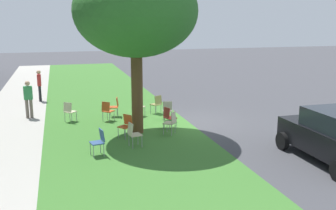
{
  "coord_description": "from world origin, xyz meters",
  "views": [
    {
      "loc": [
        -15.37,
        5.53,
        4.35
      ],
      "look_at": [
        -1.65,
        1.62,
        1.2
      ],
      "focal_mm": 41.67,
      "sensor_mm": 36.0,
      "label": 1
    }
  ],
  "objects": [
    {
      "name": "grass_verge",
      "position": [
        0.0,
        3.2,
        0.0
      ],
      "size": [
        48.0,
        6.0,
        0.01
      ],
      "primitive_type": "cube",
      "color": "#3D752D",
      "rests_on": "ground"
    },
    {
      "name": "chair_1",
      "position": [
        -0.66,
        1.3,
        0.52
      ],
      "size": [
        0.52,
        0.53,
        0.88
      ],
      "color": "#B7332D",
      "rests_on": "ground"
    },
    {
      "name": "chair_10",
      "position": [
        -1.47,
        1.44,
        0.52
      ],
      "size": [
        0.58,
        0.59,
        0.88
      ],
      "color": "beige",
      "rests_on": "ground"
    },
    {
      "name": "street_tree",
      "position": [
        -0.91,
        2.64,
        4.62
      ],
      "size": [
        4.6,
        4.6,
        6.35
      ],
      "color": "brown",
      "rests_on": "ground"
    },
    {
      "name": "chair_6",
      "position": [
        1.91,
        1.15,
        0.52
      ],
      "size": [
        0.57,
        0.56,
        0.88
      ],
      "color": "olive",
      "rests_on": "ground"
    },
    {
      "name": "pedestrian_0",
      "position": [
        2.71,
        6.85,
        0.93
      ],
      "size": [
        0.23,
        0.37,
        1.69
      ],
      "color": "#726659",
      "rests_on": "ground"
    },
    {
      "name": "parked_car",
      "position": [
        -5.69,
        -2.56,
        0.84
      ],
      "size": [
        3.7,
        1.92,
        1.65
      ],
      "color": "black",
      "rests_on": "ground"
    },
    {
      "name": "chair_5",
      "position": [
        0.55,
        1.01,
        0.52
      ],
      "size": [
        0.51,
        0.51,
        0.88
      ],
      "color": "#ADA393",
      "rests_on": "ground"
    },
    {
      "name": "pedestrian_1",
      "position": [
        6.46,
        6.52,
        0.93
      ],
      "size": [
        0.36,
        0.22,
        1.69
      ],
      "color": "black",
      "rests_on": "ground"
    },
    {
      "name": "chair_0",
      "position": [
        -3.13,
        4.37,
        0.52
      ],
      "size": [
        0.49,
        0.5,
        0.88
      ],
      "color": "#335184",
      "rests_on": "ground"
    },
    {
      "name": "chair_2",
      "position": [
        -2.62,
        3.14,
        0.52
      ],
      "size": [
        0.49,
        0.49,
        0.88
      ],
      "color": "beige",
      "rests_on": "ground"
    },
    {
      "name": "chair_9",
      "position": [
        -1.45,
        3.19,
        0.52
      ],
      "size": [
        0.58,
        0.58,
        0.88
      ],
      "color": "#C64C1E",
      "rests_on": "ground"
    },
    {
      "name": "chair_8",
      "position": [
        1.92,
        3.11,
        0.52
      ],
      "size": [
        0.5,
        0.5,
        0.88
      ],
      "color": "#C64C1E",
      "rests_on": "ground"
    },
    {
      "name": "chair_7",
      "position": [
        1.15,
        3.56,
        0.52
      ],
      "size": [
        0.59,
        0.59,
        0.88
      ],
      "color": "#C64C1E",
      "rests_on": "ground"
    },
    {
      "name": "chair_4",
      "position": [
        1.72,
        2.08,
        0.52
      ],
      "size": [
        0.59,
        0.58,
        0.88
      ],
      "color": "beige",
      "rests_on": "ground"
    },
    {
      "name": "ground",
      "position": [
        0.0,
        0.0,
        0.0
      ],
      "size": [
        80.0,
        80.0,
        0.0
      ],
      "primitive_type": "plane",
      "color": "#424247"
    },
    {
      "name": "sidewalk_strip",
      "position": [
        0.0,
        7.6,
        0.0
      ],
      "size": [
        48.0,
        2.8,
        0.01
      ],
      "primitive_type": "cube",
      "color": "#ADA89E",
      "rests_on": "ground"
    },
    {
      "name": "chair_3",
      "position": [
        1.49,
        5.14,
        0.52
      ],
      "size": [
        0.59,
        0.58,
        0.88
      ],
      "color": "beige",
      "rests_on": "ground"
    }
  ]
}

